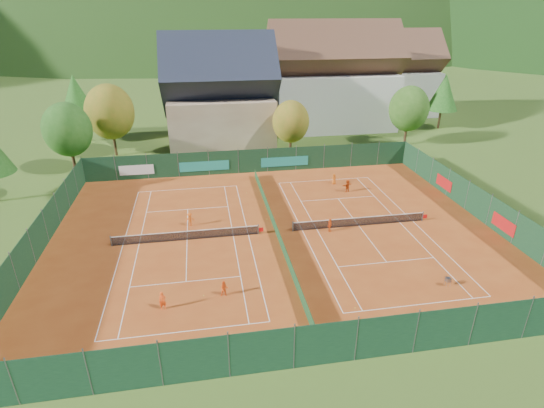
{
  "coord_description": "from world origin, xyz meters",
  "views": [
    {
      "loc": [
        -6.07,
        -33.58,
        18.71
      ],
      "look_at": [
        0.0,
        2.0,
        2.0
      ],
      "focal_mm": 28.0,
      "sensor_mm": 36.0,
      "label": 1
    }
  ],
  "objects": [
    {
      "name": "loose_ball_1",
      "position": [
        3.48,
        -11.52,
        0.03
      ],
      "size": [
        0.07,
        0.07,
        0.07
      ],
      "primitive_type": "sphere",
      "color": "#CCD833",
      "rests_on": "ground"
    },
    {
      "name": "clay_pad",
      "position": [
        0.0,
        0.0,
        0.01
      ],
      "size": [
        40.0,
        32.0,
        0.01
      ],
      "primitive_type": "cube",
      "color": "#A24417",
      "rests_on": "ground"
    },
    {
      "name": "player_right_near",
      "position": [
        4.94,
        -0.59,
        0.67
      ],
      "size": [
        0.75,
        0.82,
        1.34
      ],
      "primitive_type": "imported",
      "rotation": [
        0.0,
        0.0,
        0.89
      ],
      "color": "#DA4E13",
      "rests_on": "ground"
    },
    {
      "name": "mountain_backdrop",
      "position": [
        28.54,
        233.48,
        -39.64
      ],
      "size": [
        820.0,
        530.0,
        242.0
      ],
      "color": "black",
      "rests_on": "ground"
    },
    {
      "name": "tree_west_mid",
      "position": [
        -18.0,
        26.0,
        6.07
      ],
      "size": [
        6.44,
        6.44,
        9.78
      ],
      "color": "#412C17",
      "rests_on": "ground"
    },
    {
      "name": "hotel_block_a",
      "position": [
        16.0,
        36.0,
        7.38
      ],
      "size": [
        21.6,
        11.0,
        17.25
      ],
      "color": "silver",
      "rests_on": "ground"
    },
    {
      "name": "tree_east_back",
      "position": [
        26.0,
        40.0,
        6.74
      ],
      "size": [
        7.15,
        7.15,
        10.86
      ],
      "color": "#4A2F1A",
      "rests_on": "ground"
    },
    {
      "name": "loose_ball_3",
      "position": [
        -1.59,
        9.54,
        0.03
      ],
      "size": [
        0.07,
        0.07,
        0.07
      ],
      "primitive_type": "sphere",
      "color": "#CCD833",
      "rests_on": "ground"
    },
    {
      "name": "chalet",
      "position": [
        -3.0,
        30.0,
        6.62
      ],
      "size": [
        16.2,
        12.0,
        16.0
      ],
      "color": "#C4AB8A",
      "rests_on": "ground"
    },
    {
      "name": "ball_hopper",
      "position": [
        11.09,
        -10.18,
        0.56
      ],
      "size": [
        0.34,
        0.34,
        0.8
      ],
      "color": "slate",
      "rests_on": "ground"
    },
    {
      "name": "player_left_mid",
      "position": [
        -5.25,
        -8.6,
        0.62
      ],
      "size": [
        0.62,
        0.49,
        1.24
      ],
      "primitive_type": "imported",
      "rotation": [
        0.0,
        0.0,
        -0.04
      ],
      "color": "#F85616",
      "rests_on": "ground"
    },
    {
      "name": "court_markings_right",
      "position": [
        8.0,
        0.0,
        0.01
      ],
      "size": [
        11.03,
        23.83,
        0.0
      ],
      "color": "white",
      "rests_on": "ground"
    },
    {
      "name": "ground",
      "position": [
        0.0,
        0.0,
        -0.02
      ],
      "size": [
        600.0,
        600.0,
        0.0
      ],
      "primitive_type": "plane",
      "color": "#36561B",
      "rests_on": "ground"
    },
    {
      "name": "fence_west",
      "position": [
        -20.0,
        0.0,
        1.5
      ],
      "size": [
        0.04,
        32.0,
        3.0
      ],
      "color": "#153A20",
      "rests_on": "ground"
    },
    {
      "name": "tree_east_front",
      "position": [
        24.0,
        24.0,
        5.39
      ],
      "size": [
        5.72,
        5.72,
        8.69
      ],
      "color": "#472C19",
      "rests_on": "ground"
    },
    {
      "name": "court_divider",
      "position": [
        0.0,
        0.0,
        0.5
      ],
      "size": [
        0.03,
        28.8,
        1.0
      ],
      "color": "#153B1C",
      "rests_on": "ground"
    },
    {
      "name": "player_left_near",
      "position": [
        -9.47,
        -9.38,
        0.69
      ],
      "size": [
        0.56,
        0.42,
        1.38
      ],
      "primitive_type": "imported",
      "rotation": [
        0.0,
        0.0,
        0.19
      ],
      "color": "#FD5216",
      "rests_on": "ground"
    },
    {
      "name": "hotel_block_b",
      "position": [
        30.0,
        44.0,
        6.62
      ],
      "size": [
        17.28,
        10.0,
        15.5
      ],
      "color": "silver",
      "rests_on": "ground"
    },
    {
      "name": "tree_east_mid",
      "position": [
        34.0,
        32.0,
        6.06
      ],
      "size": [
        5.04,
        5.04,
        9.0
      ],
      "color": "#442E18",
      "rests_on": "ground"
    },
    {
      "name": "fence_south",
      "position": [
        0.0,
        -16.0,
        1.5
      ],
      "size": [
        40.0,
        0.04,
        3.0
      ],
      "color": "#143822",
      "rests_on": "ground"
    },
    {
      "name": "tree_west_back",
      "position": [
        -24.0,
        34.0,
        6.74
      ],
      "size": [
        5.6,
        5.6,
        10.0
      ],
      "color": "#4D2D1B",
      "rests_on": "ground"
    },
    {
      "name": "fence_north",
      "position": [
        -0.46,
        15.99,
        1.47
      ],
      "size": [
        40.0,
        0.1,
        3.0
      ],
      "color": "#12331C",
      "rests_on": "ground"
    },
    {
      "name": "tennis_net_left",
      "position": [
        -7.85,
        0.0,
        0.51
      ],
      "size": [
        13.3,
        0.1,
        1.02
      ],
      "color": "#59595B",
      "rests_on": "ground"
    },
    {
      "name": "tree_center",
      "position": [
        6.0,
        22.0,
        4.72
      ],
      "size": [
        5.01,
        5.01,
        7.6
      ],
      "color": "#4D311B",
      "rests_on": "ground"
    },
    {
      "name": "loose_ball_0",
      "position": [
        -6.75,
        -8.35,
        0.03
      ],
      "size": [
        0.07,
        0.07,
        0.07
      ],
      "primitive_type": "sphere",
      "color": "#CCD833",
      "rests_on": "ground"
    },
    {
      "name": "loose_ball_2",
      "position": [
        -0.37,
        2.78,
        0.03
      ],
      "size": [
        0.07,
        0.07,
        0.07
      ],
      "primitive_type": "sphere",
      "color": "#CCD833",
      "rests_on": "ground"
    },
    {
      "name": "tree_west_front",
      "position": [
        -22.0,
        20.0,
        5.39
      ],
      "size": [
        5.72,
        5.72,
        8.69
      ],
      "color": "#4C2E1B",
      "rests_on": "ground"
    },
    {
      "name": "court_markings_left",
      "position": [
        -8.0,
        0.0,
        0.01
      ],
      "size": [
        11.03,
        23.83,
        0.0
      ],
      "color": "white",
      "rests_on": "ground"
    },
    {
      "name": "tennis_net_right",
      "position": [
        8.15,
        0.0,
        0.51
      ],
      "size": [
        13.3,
        0.1,
        1.02
      ],
      "color": "#59595B",
      "rests_on": "ground"
    },
    {
      "name": "fence_east",
      "position": [
        20.0,
        0.05,
        1.48
      ],
      "size": [
        0.09,
        32.0,
        3.0
      ],
      "color": "#12331C",
      "rests_on": "ground"
    },
    {
      "name": "player_right_far_b",
      "position": [
        9.57,
        8.08,
        0.73
      ],
      "size": [
        1.43,
        0.9,
        1.47
      ],
      "primitive_type": "imported",
      "rotation": [
        0.0,
        0.0,
        3.51
      ],
      "color": "#CB4812",
      "rests_on": "ground"
    },
    {
      "name": "player_left_far",
      "position": [
        -7.71,
        2.77,
        0.67
      ],
      "size": [
        0.92,
        0.61,
        1.34
      ],
      "primitive_type": "imported",
      "rotation": [
        0.0,
        0.0,
        3.27
      ],
      "color": "#DF5713",
      "rests_on": "ground"
    },
    {
      "name": "player_right_far_a",
      "position": [
        8.79,
        10.54,
        0.64
      ],
      "size": [
        0.71,
        0.55,
        1.28
      ],
      "primitive_type": "imported",
      "rotation": [
        0.0,
        0.0,
        3.4
      ],
      "color": "#CC5812",
      "rests_on": "ground"
    }
  ]
}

